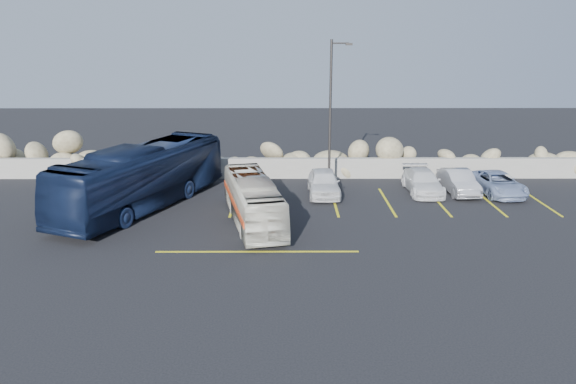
{
  "coord_description": "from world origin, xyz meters",
  "views": [
    {
      "loc": [
        0.13,
        -20.38,
        8.22
      ],
      "look_at": [
        0.23,
        4.0,
        1.37
      ],
      "focal_mm": 35.0,
      "sensor_mm": 36.0,
      "label": 1
    }
  ],
  "objects_px": {
    "car_a": "(324,182)",
    "car_d": "(498,183)",
    "car_b": "(458,182)",
    "car_c": "(423,182)",
    "tour_coach": "(142,177)",
    "vintage_bus": "(253,200)",
    "lamppost": "(331,111)"
  },
  "relations": [
    {
      "from": "vintage_bus",
      "to": "car_c",
      "type": "relative_size",
      "value": 1.81
    },
    {
      "from": "vintage_bus",
      "to": "car_d",
      "type": "relative_size",
      "value": 1.78
    },
    {
      "from": "car_d",
      "to": "vintage_bus",
      "type": "bearing_deg",
      "value": -164.74
    },
    {
      "from": "car_a",
      "to": "car_d",
      "type": "xyz_separation_m",
      "value": [
        9.29,
        0.15,
        -0.1
      ]
    },
    {
      "from": "car_a",
      "to": "car_d",
      "type": "relative_size",
      "value": 0.95
    },
    {
      "from": "vintage_bus",
      "to": "car_c",
      "type": "height_order",
      "value": "vintage_bus"
    },
    {
      "from": "car_d",
      "to": "tour_coach",
      "type": "bearing_deg",
      "value": -177.72
    },
    {
      "from": "vintage_bus",
      "to": "car_a",
      "type": "bearing_deg",
      "value": 40.19
    },
    {
      "from": "vintage_bus",
      "to": "lamppost",
      "type": "bearing_deg",
      "value": 43.43
    },
    {
      "from": "vintage_bus",
      "to": "car_c",
      "type": "xyz_separation_m",
      "value": [
        8.84,
        5.0,
        -0.44
      ]
    },
    {
      "from": "car_a",
      "to": "car_b",
      "type": "distance_m",
      "value": 7.26
    },
    {
      "from": "car_d",
      "to": "car_b",
      "type": "bearing_deg",
      "value": 169.3
    },
    {
      "from": "tour_coach",
      "to": "car_c",
      "type": "bearing_deg",
      "value": 33.34
    },
    {
      "from": "car_b",
      "to": "car_c",
      "type": "xyz_separation_m",
      "value": [
        -1.9,
        0.1,
        -0.02
      ]
    },
    {
      "from": "tour_coach",
      "to": "car_b",
      "type": "bearing_deg",
      "value": 31.8
    },
    {
      "from": "lamppost",
      "to": "car_b",
      "type": "bearing_deg",
      "value": -6.91
    },
    {
      "from": "car_d",
      "to": "lamppost",
      "type": "bearing_deg",
      "value": 168.45
    },
    {
      "from": "lamppost",
      "to": "car_a",
      "type": "distance_m",
      "value": 3.82
    },
    {
      "from": "lamppost",
      "to": "car_d",
      "type": "distance_m",
      "value": 9.67
    },
    {
      "from": "tour_coach",
      "to": "car_d",
      "type": "distance_m",
      "value": 18.46
    },
    {
      "from": "car_b",
      "to": "car_a",
      "type": "bearing_deg",
      "value": -179.55
    },
    {
      "from": "tour_coach",
      "to": "car_d",
      "type": "bearing_deg",
      "value": 30.21
    },
    {
      "from": "car_b",
      "to": "car_c",
      "type": "relative_size",
      "value": 0.91
    },
    {
      "from": "tour_coach",
      "to": "car_a",
      "type": "distance_m",
      "value": 9.3
    },
    {
      "from": "lamppost",
      "to": "car_c",
      "type": "relative_size",
      "value": 1.92
    },
    {
      "from": "tour_coach",
      "to": "car_b",
      "type": "distance_m",
      "value": 16.48
    },
    {
      "from": "vintage_bus",
      "to": "tour_coach",
      "type": "relative_size",
      "value": 0.68
    },
    {
      "from": "car_c",
      "to": "tour_coach",
      "type": "bearing_deg",
      "value": -169.85
    },
    {
      "from": "lamppost",
      "to": "tour_coach",
      "type": "xyz_separation_m",
      "value": [
        -9.42,
        -3.34,
        -2.75
      ]
    },
    {
      "from": "vintage_bus",
      "to": "car_a",
      "type": "distance_m",
      "value": 5.74
    },
    {
      "from": "car_d",
      "to": "car_c",
      "type": "bearing_deg",
      "value": 170.61
    },
    {
      "from": "car_a",
      "to": "car_c",
      "type": "xyz_separation_m",
      "value": [
        5.35,
        0.46,
        -0.08
      ]
    }
  ]
}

